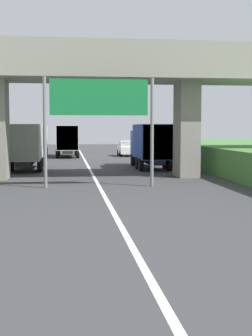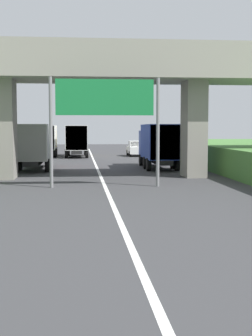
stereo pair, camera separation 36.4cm
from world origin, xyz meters
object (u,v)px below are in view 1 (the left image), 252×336
truck_blue (150,144)px  car_white (127,148)px  truck_silver (36,139)px  truck_red (27,144)px  overhead_highway_sign (99,105)px  truck_yellow (67,139)px

truck_blue → car_white: (0.20, 16.53, -1.08)m
truck_silver → truck_blue: bearing=-60.0°
truck_silver → truck_red: (0.36, -17.31, 0.00)m
overhead_highway_sign → car_white: (4.96, 28.13, -3.50)m
truck_blue → truck_red: bearing=-178.7°
truck_red → truck_blue: (9.51, 0.22, 0.00)m
truck_yellow → truck_silver: bearing=157.4°
truck_yellow → car_white: truck_yellow is taller
overhead_highway_sign → car_white: 28.78m
truck_red → car_white: truck_red is taller
overhead_highway_sign → truck_blue: size_ratio=0.81×
car_white → truck_silver: bearing=176.8°
truck_yellow → car_white: size_ratio=1.78×
overhead_highway_sign → truck_blue: (4.76, 11.60, -2.42)m
truck_red → truck_blue: same height
truck_silver → truck_yellow: same height
truck_silver → overhead_highway_sign: bearing=-79.9°
truck_red → truck_blue: bearing=1.3°
truck_silver → car_white: 10.15m
truck_silver → truck_red: size_ratio=1.00×
truck_blue → overhead_highway_sign: bearing=-112.3°
truck_blue → truck_yellow: size_ratio=1.00×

